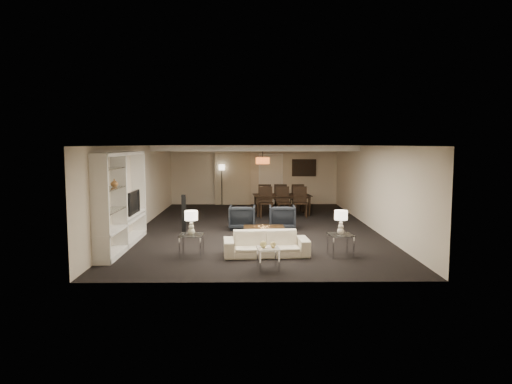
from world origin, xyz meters
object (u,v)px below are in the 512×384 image
object	(u,v)px
side_table_left	(192,245)
coffee_table	(264,234)
sofa	(266,244)
chair_fm	(281,198)
armchair_left	(242,217)
vase_blue	(106,209)
side_table_right	(340,245)
chair_nm	(283,202)
chair_nl	(266,202)
chair_nr	(301,202)
chair_fl	(265,198)
table_lamp_left	(191,223)
marble_table	(268,258)
floor_lamp	(222,185)
vase_amber	(114,183)
television	(130,202)
table_lamp_right	(341,222)
floor_speaker	(184,213)
armchair_right	(282,217)
pendant_light	(263,161)
dining_table	(282,205)
chair_fr	(297,198)

from	to	relation	value
side_table_left	coffee_table	bearing A→B (deg)	43.26
sofa	chair_fm	xyz separation A→B (m)	(0.79, 6.78, 0.25)
armchair_left	vase_blue	distance (m)	4.73
coffee_table	side_table_right	world-z (taller)	side_table_right
sofa	chair_nm	distance (m)	5.54
chair_nl	chair_nr	size ratio (longest dim) A/B	1.00
sofa	chair_nm	size ratio (longest dim) A/B	1.82
chair_fl	chair_fm	distance (m)	0.60
table_lamp_left	chair_nm	world-z (taller)	chair_nm
table_lamp_left	chair_fl	bearing A→B (deg)	74.41
side_table_right	marble_table	world-z (taller)	side_table_right
floor_lamp	vase_amber	bearing A→B (deg)	-103.14
television	vase_blue	size ratio (longest dim) A/B	6.53
sofa	floor_lamp	world-z (taller)	floor_lamp
table_lamp_right	floor_lamp	bearing A→B (deg)	110.41
floor_speaker	chair_nm	world-z (taller)	floor_speaker
armchair_right	chair_fl	size ratio (longest dim) A/B	0.74
pendant_light	dining_table	world-z (taller)	pendant_light
armchair_left	chair_fm	bearing A→B (deg)	-109.97
side_table_right	chair_nm	bearing A→B (deg)	99.40
sofa	chair_fr	size ratio (longest dim) A/B	1.82
chair_nl	television	bearing A→B (deg)	-135.35
coffee_table	pendant_light	bearing A→B (deg)	88.77
pendant_light	chair_fm	xyz separation A→B (m)	(0.68, -0.21, -1.39)
coffee_table	dining_table	bearing A→B (deg)	80.08
chair_nm	side_table_right	bearing A→B (deg)	-85.02
chair_nl	chair_fr	xyz separation A→B (m)	(1.20, 1.30, 0.00)
pendant_light	sofa	distance (m)	7.18
coffee_table	chair_nl	xyz separation A→B (m)	(0.19, 3.88, 0.34)
chair_nr	pendant_light	bearing A→B (deg)	131.37
vase_blue	floor_speaker	xyz separation A→B (m)	(1.20, 3.29, -0.60)
floor_speaker	chair_fm	world-z (taller)	floor_speaker
vase_blue	side_table_right	bearing A→B (deg)	3.97
chair_nl	chair_fm	bearing A→B (deg)	62.36
table_lamp_right	armchair_right	bearing A→B (deg)	108.43
dining_table	side_table_right	bearing A→B (deg)	-86.48
floor_lamp	television	bearing A→B (deg)	-105.01
chair_fm	marble_table	bearing A→B (deg)	91.04
television	chair_nr	xyz separation A→B (m)	(4.86, 3.99, -0.51)
armchair_right	floor_lamp	size ratio (longest dim) A/B	0.46
vase_amber	chair_nr	world-z (taller)	vase_amber
armchair_right	marble_table	world-z (taller)	armchair_right
pendant_light	side_table_right	distance (m)	7.36
armchair_left	floor_speaker	size ratio (longest dim) A/B	0.73
marble_table	floor_lamp	size ratio (longest dim) A/B	0.26
side_table_left	dining_table	world-z (taller)	dining_table
side_table_right	chair_nm	world-z (taller)	chair_nm
coffee_table	sofa	bearing A→B (deg)	-90.00
chair_nm	chair_fr	xyz separation A→B (m)	(0.60, 1.30, 0.00)
armchair_right	floor_lamp	distance (m)	5.82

